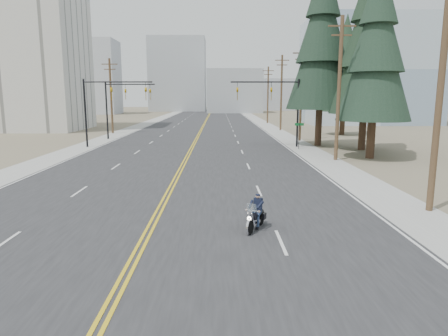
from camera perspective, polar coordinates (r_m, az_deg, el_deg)
ground_plane at (r=11.35m, az=-15.43°, el=-17.57°), size 400.00×400.00×0.00m
road at (r=79.92m, az=-2.78°, el=6.40°), size 20.00×200.00×0.01m
sidewalk_left at (r=81.13m, az=-10.97°, el=6.29°), size 3.00×200.00×0.01m
sidewalk_right at (r=80.35m, az=5.50°, el=6.39°), size 3.00×200.00×0.01m
traffic_mast_left at (r=43.32m, az=-16.72°, el=9.37°), size 7.10×0.26×7.00m
traffic_mast_right at (r=42.17m, az=7.82°, el=9.68°), size 7.10×0.26×7.00m
traffic_mast_far at (r=51.15m, az=-14.63°, el=9.45°), size 6.10×0.26×7.00m
street_sign at (r=40.66m, az=10.68°, el=5.17°), size 0.90×0.06×2.62m
utility_pole_a at (r=20.22m, az=28.56°, el=10.41°), size 2.20×0.30×11.00m
utility_pole_b at (r=34.14m, az=16.12°, el=11.06°), size 2.20×0.30×11.50m
utility_pole_c at (r=48.69m, az=10.95°, el=10.58°), size 2.20×0.30×11.00m
utility_pole_d at (r=63.46m, az=8.19°, el=10.75°), size 2.20×0.30×11.50m
utility_pole_e at (r=80.30m, az=6.29°, el=10.46°), size 2.20×0.30×11.00m
utility_pole_left at (r=59.68m, az=-15.84°, el=10.03°), size 2.20×0.30×10.50m
apartment_block at (r=72.30m, az=-27.21°, el=16.85°), size 18.00×14.00×30.00m
glass_building at (r=85.04m, az=19.84°, el=12.79°), size 24.00×16.00×20.00m
haze_bldg_a at (r=130.42m, az=-18.04°, el=12.21°), size 14.00×12.00×22.00m
haze_bldg_b at (r=134.82m, az=1.47°, el=10.91°), size 18.00×14.00×14.00m
haze_bldg_c at (r=125.42m, az=16.83°, el=11.46°), size 16.00×12.00×18.00m
haze_bldg_d at (r=150.63m, az=-6.58°, el=13.05°), size 20.00×15.00×26.00m
haze_bldg_e at (r=161.25m, az=7.26°, el=10.35°), size 14.00×14.00×12.00m
haze_bldg_f at (r=149.36m, az=-21.86°, el=10.51°), size 12.00×12.00×16.00m
motorcyclist at (r=15.89m, az=4.55°, el=-6.34°), size 1.46×1.98×1.42m
conifer_near at (r=36.36m, az=21.00°, el=15.93°), size 6.11×6.11×16.16m
conifer_mid at (r=41.99m, az=19.85°, el=16.55°), size 6.74×6.74×17.97m
conifer_tall at (r=44.65m, az=13.85°, el=17.66°), size 7.06×7.06×19.61m
conifer_far at (r=57.96m, az=16.93°, el=13.71°), size 6.01×6.01×16.11m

